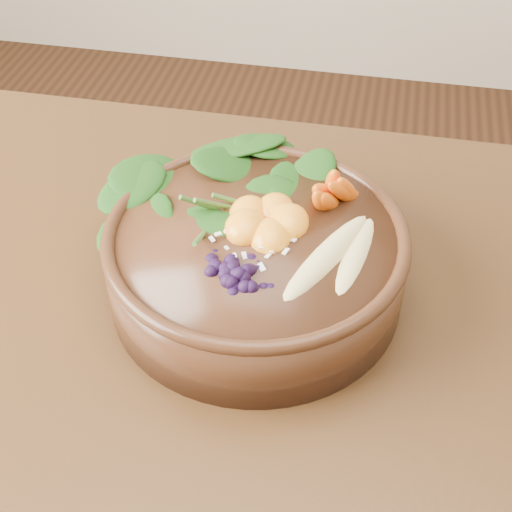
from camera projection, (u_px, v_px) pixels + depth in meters
dining_table at (436, 462)px, 0.71m from camera, size 1.60×0.90×0.75m
stoneware_bowl at (256, 263)px, 0.73m from camera, size 0.37×0.37×0.08m
kale_heap at (240, 168)px, 0.75m from camera, size 0.23×0.22×0.05m
carrot_cluster at (339, 167)px, 0.71m from camera, size 0.08×0.08×0.08m
banana_halves at (343, 244)px, 0.67m from camera, size 0.10×0.16×0.03m
mandarin_cluster at (266, 209)px, 0.70m from camera, size 0.11×0.11×0.03m
blueberry_pile at (231, 258)px, 0.65m from camera, size 0.16×0.13×0.04m
coconut_flakes at (249, 243)px, 0.69m from camera, size 0.11×0.09×0.01m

